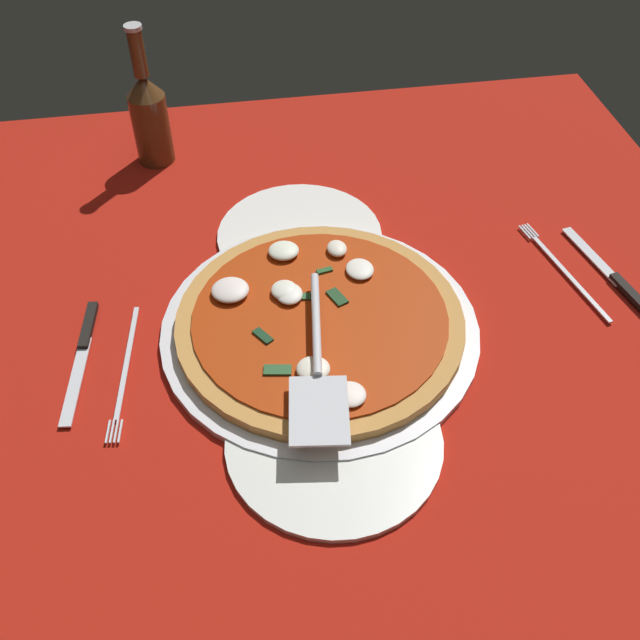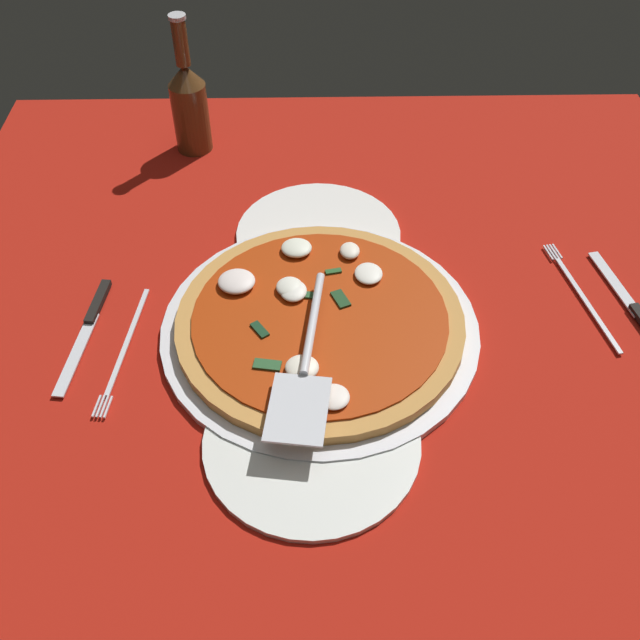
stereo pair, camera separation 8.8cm
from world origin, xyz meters
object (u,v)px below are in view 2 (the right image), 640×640
object	(u,v)px
dinner_plate_left	(312,442)
place_setting_far	(106,339)
pizza	(319,319)
beer_bottle	(189,104)
dinner_plate_right	(318,234)
place_setting_near	(607,303)
pizza_server	(306,364)

from	to	relation	value
dinner_plate_left	place_setting_far	world-z (taller)	place_setting_far
pizza	beer_bottle	distance (cm)	45.57
dinner_plate_right	place_setting_near	distance (cm)	39.36
dinner_plate_left	beer_bottle	size ratio (longest dim) A/B	1.07
pizza	dinner_plate_right	bearing A→B (deg)	-0.89
pizza	place_setting_near	size ratio (longest dim) A/B	1.70
beer_bottle	pizza_server	bearing A→B (deg)	-160.59
pizza_server	place_setting_near	distance (cm)	40.99
place_setting_near	place_setting_far	distance (cm)	63.17
pizza	place_setting_far	size ratio (longest dim) A/B	1.55
dinner_plate_right	pizza_server	world-z (taller)	pizza_server
place_setting_far	beer_bottle	xyz separation A→B (cm)	(41.93, -6.74, 7.70)
dinner_plate_left	beer_bottle	bearing A→B (deg)	17.58
dinner_plate_right	pizza_server	xyz separation A→B (cm)	(-27.41, 1.89, 4.08)
dinner_plate_left	dinner_plate_right	distance (cm)	34.89
place_setting_near	dinner_plate_right	bearing A→B (deg)	57.52
place_setting_near	beer_bottle	bearing A→B (deg)	45.43
place_setting_near	beer_bottle	distance (cm)	67.71
beer_bottle	pizza	bearing A→B (deg)	-154.77
pizza	pizza_server	xyz separation A→B (cm)	(-9.21, 1.61, 2.42)
pizza_server	beer_bottle	size ratio (longest dim) A/B	1.15
pizza	place_setting_near	world-z (taller)	pizza
dinner_plate_right	place_setting_near	xyz separation A→B (cm)	(-14.23, -36.70, -0.14)
dinner_plate_right	beer_bottle	size ratio (longest dim) A/B	1.05
beer_bottle	place_setting_far	bearing A→B (deg)	170.87
pizza_server	place_setting_near	bearing A→B (deg)	116.66
pizza_server	beer_bottle	bearing A→B (deg)	-152.78
place_setting_near	place_setting_far	size ratio (longest dim) A/B	0.91
dinner_plate_right	place_setting_near	world-z (taller)	place_setting_near
pizza_server	beer_bottle	world-z (taller)	beer_bottle
place_setting_far	beer_bottle	bearing A→B (deg)	177.65
dinner_plate_right	beer_bottle	xyz separation A→B (cm)	(22.68, 19.54, 7.56)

